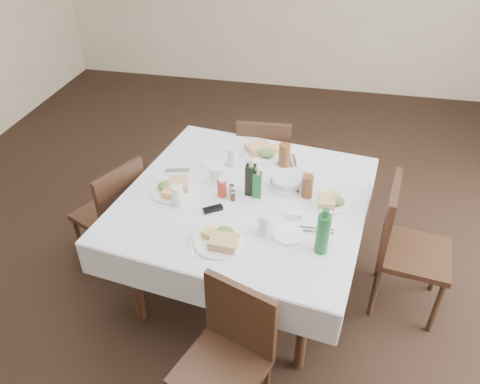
{
  "coord_description": "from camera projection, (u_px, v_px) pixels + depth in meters",
  "views": [
    {
      "loc": [
        0.5,
        -2.37,
        2.48
      ],
      "look_at": [
        0.02,
        -0.09,
        0.8
      ],
      "focal_mm": 35.0,
      "sensor_mm": 36.0,
      "label": 1
    }
  ],
  "objects": [
    {
      "name": "chair_south",
      "position": [
        230.0,
        350.0,
        2.33
      ],
      "size": [
        0.51,
        0.51,
        0.85
      ],
      "color": "#301F14",
      "rests_on": "ground"
    },
    {
      "name": "meal_east",
      "position": [
        331.0,
        201.0,
        2.83
      ],
      "size": [
        0.24,
        0.24,
        0.05
      ],
      "color": "white",
      "rests_on": "dining_table"
    },
    {
      "name": "side_plate_a",
      "position": [
        213.0,
        162.0,
        3.21
      ],
      "size": [
        0.18,
        0.18,
        0.01
      ],
      "color": "white",
      "rests_on": "dining_table"
    },
    {
      "name": "water_s",
      "position": [
        265.0,
        225.0,
        2.58
      ],
      "size": [
        0.07,
        0.07,
        0.13
      ],
      "color": "silver",
      "rests_on": "dining_table"
    },
    {
      "name": "pepper_shaker",
      "position": [
        233.0,
        195.0,
        2.85
      ],
      "size": [
        0.03,
        0.03,
        0.07
      ],
      "color": "#442C1E",
      "rests_on": "dining_table"
    },
    {
      "name": "sugar_caddy",
      "position": [
        295.0,
        215.0,
        2.72
      ],
      "size": [
        0.08,
        0.05,
        0.04
      ],
      "color": "white",
      "rests_on": "dining_table"
    },
    {
      "name": "coffee_mug",
      "position": [
        217.0,
        175.0,
        3.01
      ],
      "size": [
        0.14,
        0.14,
        0.1
      ],
      "color": "white",
      "rests_on": "dining_table"
    },
    {
      "name": "cutlery_n",
      "position": [
        293.0,
        160.0,
        3.24
      ],
      "size": [
        0.09,
        0.19,
        0.01
      ],
      "color": "silver",
      "rests_on": "dining_table"
    },
    {
      "name": "cutlery_e",
      "position": [
        316.0,
        231.0,
        2.63
      ],
      "size": [
        0.2,
        0.06,
        0.01
      ],
      "color": "silver",
      "rests_on": "dining_table"
    },
    {
      "name": "chair_east",
      "position": [
        402.0,
        241.0,
        2.92
      ],
      "size": [
        0.49,
        0.49,
        0.91
      ],
      "color": "#301F14",
      "rests_on": "ground"
    },
    {
      "name": "room_shell",
      "position": [
        240.0,
        39.0,
        2.42
      ],
      "size": [
        6.04,
        7.04,
        2.8
      ],
      "color": "#C0B393",
      "rests_on": "ground"
    },
    {
      "name": "green_bottle",
      "position": [
        323.0,
        233.0,
        2.43
      ],
      "size": [
        0.07,
        0.07,
        0.28
      ],
      "color": "#1A5E2B",
      "rests_on": "dining_table"
    },
    {
      "name": "salt_shaker",
      "position": [
        232.0,
        190.0,
        2.88
      ],
      "size": [
        0.03,
        0.03,
        0.08
      ],
      "color": "white",
      "rests_on": "dining_table"
    },
    {
      "name": "meal_south",
      "position": [
        221.0,
        239.0,
        2.54
      ],
      "size": [
        0.29,
        0.29,
        0.06
      ],
      "color": "white",
      "rests_on": "dining_table"
    },
    {
      "name": "dining_table",
      "position": [
        245.0,
        205.0,
        2.95
      ],
      "size": [
        1.66,
        1.66,
        0.76
      ],
      "color": "#301F14",
      "rests_on": "ground"
    },
    {
      "name": "cutlery_w",
      "position": [
        178.0,
        171.0,
        3.13
      ],
      "size": [
        0.17,
        0.08,
        0.01
      ],
      "color": "silver",
      "rests_on": "dining_table"
    },
    {
      "name": "bread_basket",
      "position": [
        287.0,
        183.0,
        2.96
      ],
      "size": [
        0.21,
        0.21,
        0.07
      ],
      "color": "silver",
      "rests_on": "dining_table"
    },
    {
      "name": "chair_north",
      "position": [
        264.0,
        159.0,
        3.75
      ],
      "size": [
        0.44,
        0.44,
        0.87
      ],
      "color": "#301F14",
      "rests_on": "ground"
    },
    {
      "name": "meal_north",
      "position": [
        264.0,
        151.0,
        3.29
      ],
      "size": [
        0.31,
        0.31,
        0.07
      ],
      "color": "white",
      "rests_on": "dining_table"
    },
    {
      "name": "water_w",
      "position": [
        177.0,
        196.0,
        2.8
      ],
      "size": [
        0.07,
        0.07,
        0.13
      ],
      "color": "silver",
      "rests_on": "dining_table"
    },
    {
      "name": "chair_west",
      "position": [
        115.0,
        209.0,
        3.24
      ],
      "size": [
        0.53,
        0.53,
        0.85
      ],
      "color": "#301F14",
      "rests_on": "ground"
    },
    {
      "name": "iced_tea_a",
      "position": [
        284.0,
        155.0,
        3.15
      ],
      "size": [
        0.08,
        0.08,
        0.16
      ],
      "color": "brown",
      "rests_on": "dining_table"
    },
    {
      "name": "water_e",
      "position": [
        308.0,
        179.0,
        2.93
      ],
      "size": [
        0.08,
        0.08,
        0.14
      ],
      "color": "silver",
      "rests_on": "dining_table"
    },
    {
      "name": "ketchup_bottle",
      "position": [
        222.0,
        188.0,
        2.87
      ],
      "size": [
        0.06,
        0.06,
        0.13
      ],
      "color": "#AA311C",
      "rests_on": "dining_table"
    },
    {
      "name": "side_plate_b",
      "position": [
        288.0,
        235.0,
        2.6
      ],
      "size": [
        0.18,
        0.18,
        0.01
      ],
      "color": "white",
      "rests_on": "dining_table"
    },
    {
      "name": "meal_west",
      "position": [
        173.0,
        188.0,
        2.93
      ],
      "size": [
        0.28,
        0.28,
        0.06
      ],
      "color": "white",
      "rests_on": "dining_table"
    },
    {
      "name": "oil_cruet_dark",
      "position": [
        251.0,
        179.0,
        2.86
      ],
      "size": [
        0.06,
        0.06,
        0.26
      ],
      "color": "black",
      "rests_on": "dining_table"
    },
    {
      "name": "sunglasses",
      "position": [
        213.0,
        209.0,
        2.78
      ],
      "size": [
        0.12,
        0.1,
        0.03
      ],
      "color": "black",
      "rests_on": "dining_table"
    },
    {
      "name": "water_n",
      "position": [
        233.0,
        157.0,
        3.15
      ],
      "size": [
        0.07,
        0.07,
        0.13
      ],
      "color": "silver",
      "rests_on": "dining_table"
    },
    {
      "name": "cutlery_s",
      "position": [
        194.0,
        246.0,
        2.53
      ],
      "size": [
        0.11,
        0.17,
        0.01
      ],
      "color": "silver",
      "rests_on": "dining_table"
    },
    {
      "name": "iced_tea_b",
      "position": [
        307.0,
        186.0,
        2.86
      ],
      "size": [
        0.07,
        0.07,
        0.14
      ],
      "color": "brown",
      "rests_on": "dining_table"
    },
    {
      "name": "ground_plane",
      "position": [
        240.0,
        273.0,
        3.42
      ],
      "size": [
        7.0,
        7.0,
        0.0
      ],
      "primitive_type": "plane",
      "color": "black"
    },
    {
      "name": "oil_cruet_green",
      "position": [
        257.0,
        184.0,
        2.85
      ],
      "size": [
        0.05,
        0.05,
        0.22
      ],
      "color": "#1A5E2B",
      "rests_on": "dining_table"
    }
  ]
}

